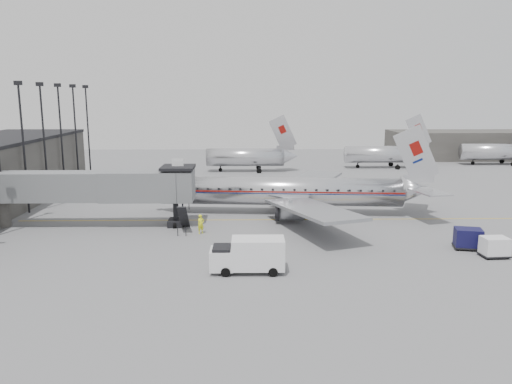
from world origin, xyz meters
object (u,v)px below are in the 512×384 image
airliner (292,191)px  service_van (248,255)px  baggage_cart_white (495,247)px  ramp_worker (201,224)px  baggage_cart_navy (468,238)px

airliner → service_van: (-5.25, -19.64, -1.21)m
airliner → baggage_cart_white: 22.85m
ramp_worker → airliner: bearing=4.6°
service_van → baggage_cart_navy: (19.80, 5.58, -0.43)m
airliner → baggage_cart_navy: airliner is taller
service_van → baggage_cart_white: 21.33m
baggage_cart_navy → ramp_worker: (-24.51, 5.59, -0.02)m
ramp_worker → baggage_cart_white: bearing=-52.9°
baggage_cart_white → ramp_worker: ramp_worker is taller
service_van → ramp_worker: service_van is taller
service_van → baggage_cart_white: size_ratio=2.50×
service_van → ramp_worker: size_ratio=2.95×
service_van → baggage_cart_white: service_van is taller
airliner → ramp_worker: (-9.95, -8.47, -1.65)m
airliner → baggage_cart_white: bearing=-41.0°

